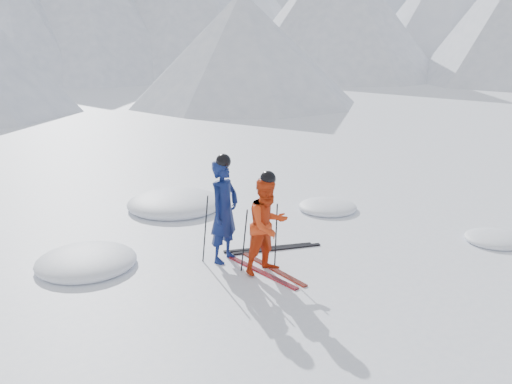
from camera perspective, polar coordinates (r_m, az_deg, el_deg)
ground at (r=10.75m, az=7.76°, el=-4.99°), size 160.00×160.00×0.00m
skier_blue at (r=9.41m, az=-3.37°, el=-2.05°), size 0.78×0.65×1.82m
skier_red at (r=8.97m, az=1.24°, el=-3.55°), size 0.81×0.64×1.64m
pole_blue_left at (r=9.48m, az=-5.36°, el=-3.90°), size 0.12×0.09×1.21m
pole_blue_right at (r=9.84m, az=-2.92°, el=-3.11°), size 0.12×0.07×1.21m
pole_red_left at (r=9.08m, az=-1.25°, el=-5.13°), size 0.11×0.09×1.09m
pole_red_right at (r=9.34m, az=2.12°, el=-4.52°), size 0.11×0.08×1.09m
ski_worn_left at (r=9.20m, az=0.61°, el=-8.43°), size 0.19×1.70×0.03m
ski_worn_right at (r=9.33m, az=1.80°, el=-8.07°), size 0.11×1.70×0.03m
ski_loose_a at (r=10.21m, az=1.29°, el=-5.89°), size 1.61×0.73×0.03m
ski_loose_b at (r=10.16m, az=2.25°, el=-6.02°), size 1.63×0.67×0.03m
snow_lumps at (r=11.71m, az=-6.21°, el=-3.17°), size 8.20×7.32×0.49m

